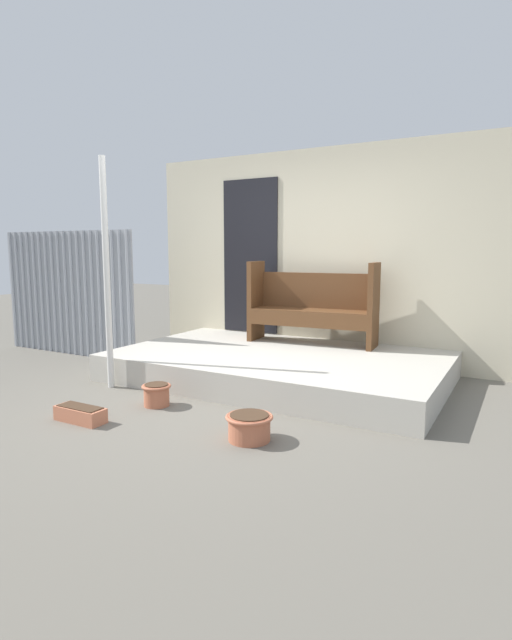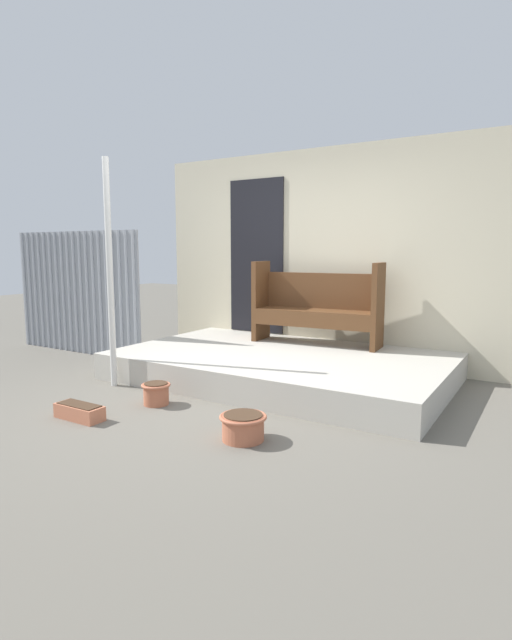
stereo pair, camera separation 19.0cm
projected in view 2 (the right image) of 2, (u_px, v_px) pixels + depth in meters
The scene contains 9 objects.
ground_plane at pixel (216, 403), 4.55m from camera, with size 24.00×24.00×0.00m, color #666056.
porch_slab at pixel (281, 366), 5.37m from camera, with size 3.44×2.10×0.28m.
house_wall at pixel (321, 257), 6.14m from camera, with size 4.64×0.08×2.60m.
fence_corrugated at pixel (76, 293), 6.69m from camera, with size 2.31×0.05×1.63m.
support_post at pixel (110, 275), 4.97m from camera, with size 0.06×0.06×2.28m.
bench at pixel (317, 303), 5.84m from camera, with size 1.53×0.51×0.96m.
flower_pot_left at pixel (156, 392), 4.49m from camera, with size 0.26×0.26×0.20m.
flower_pot_middle at pixel (243, 426), 3.65m from camera, with size 0.35×0.35×0.20m.
planter_box_rect at pixel (79, 412), 4.10m from camera, with size 0.44×0.17×0.13m.
Camera 2 is at (2.60, -3.57, 1.38)m, focal length 28.00 mm.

